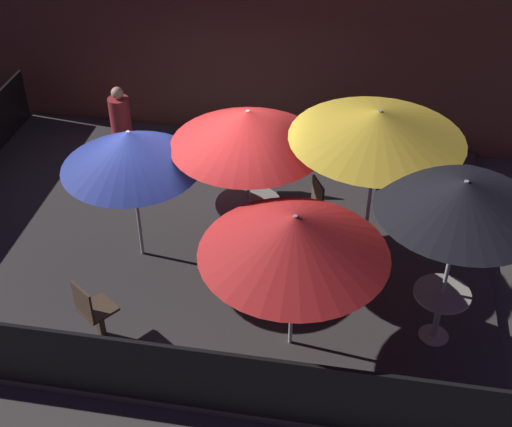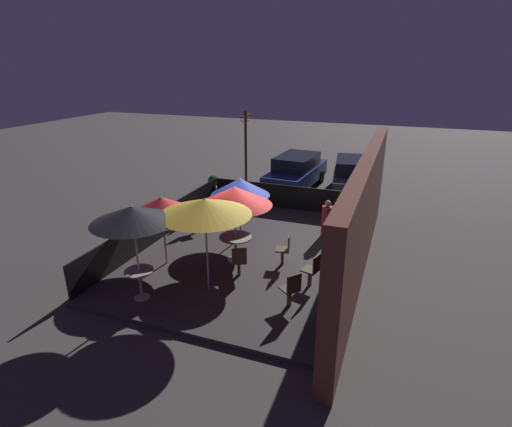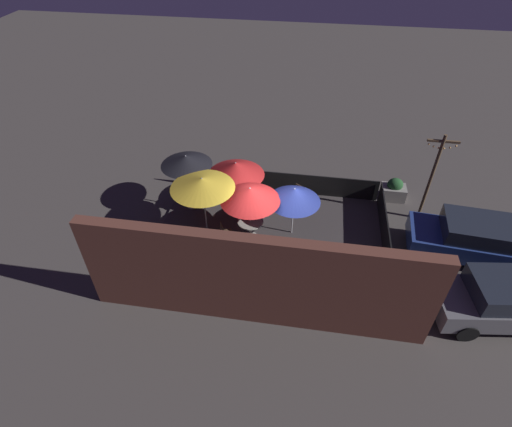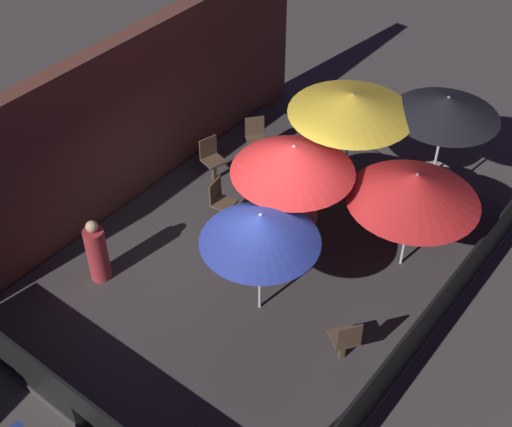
{
  "view_description": "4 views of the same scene",
  "coord_description": "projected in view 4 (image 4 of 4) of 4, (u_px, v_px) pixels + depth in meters",
  "views": [
    {
      "loc": [
        2.23,
        -8.17,
        6.91
      ],
      "look_at": [
        0.88,
        -0.43,
        0.97
      ],
      "focal_mm": 50.0,
      "sensor_mm": 36.0,
      "label": 1
    },
    {
      "loc": [
        10.42,
        4.14,
        5.61
      ],
      "look_at": [
        -0.26,
        0.18,
        1.29
      ],
      "focal_mm": 28.0,
      "sensor_mm": 36.0,
      "label": 2
    },
    {
      "loc": [
        -1.18,
        10.68,
        10.48
      ],
      "look_at": [
        0.51,
        -0.12,
        1.25
      ],
      "focal_mm": 28.0,
      "sensor_mm": 36.0,
      "label": 3
    },
    {
      "loc": [
        -7.12,
        -5.41,
        9.23
      ],
      "look_at": [
        0.25,
        0.33,
        1.01
      ],
      "focal_mm": 50.0,
      "sensor_mm": 36.0,
      "label": 4
    }
  ],
  "objects": [
    {
      "name": "ground_plane",
      "position": [
        262.0,
        270.0,
        12.81
      ],
      "size": [
        60.0,
        60.0,
        0.0
      ],
      "primitive_type": "plane",
      "color": "#423D3A"
    },
    {
      "name": "patio_chair_2",
      "position": [
        297.0,
        193.0,
        13.5
      ],
      "size": [
        0.54,
        0.54,
        0.9
      ],
      "rotation": [
        0.0,
        0.0,
        -2.65
      ],
      "color": "#4C3828",
      "rests_on": "patio_deck"
    },
    {
      "name": "patio_chair_4",
      "position": [
        345.0,
        339.0,
        10.84
      ],
      "size": [
        0.56,
        0.56,
        0.92
      ],
      "rotation": [
        0.0,
        0.0,
        0.94
      ],
      "color": "#4C3828",
      "rests_on": "patio_deck"
    },
    {
      "name": "fence_side_left",
      "position": [
        80.0,
        410.0,
        9.94
      ],
      "size": [
        0.05,
        6.06,
        0.95
      ],
      "color": "black",
      "rests_on": "patio_deck"
    },
    {
      "name": "patio_chair_1",
      "position": [
        256.0,
        137.0,
        14.83
      ],
      "size": [
        0.56,
        0.56,
        0.93
      ],
      "rotation": [
        0.0,
        0.0,
        -2.26
      ],
      "color": "#4C3828",
      "rests_on": "patio_deck"
    },
    {
      "name": "patio_chair_0",
      "position": [
        212.0,
        158.0,
        14.3
      ],
      "size": [
        0.49,
        0.49,
        0.93
      ],
      "rotation": [
        0.0,
        0.0,
        -1.84
      ],
      "color": "#4C3828",
      "rests_on": "patio_deck"
    },
    {
      "name": "patio_deck",
      "position": [
        262.0,
        268.0,
        12.77
      ],
      "size": [
        8.45,
        6.26,
        0.12
      ],
      "color": "#383333",
      "rests_on": "ground_plane"
    },
    {
      "name": "patio_umbrella_4",
      "position": [
        260.0,
        228.0,
        10.82
      ],
      "size": [
        1.91,
        1.91,
        2.07
      ],
      "color": "#B2B2B7",
      "rests_on": "patio_deck"
    },
    {
      "name": "patio_umbrella_3",
      "position": [
        415.0,
        187.0,
        11.62
      ],
      "size": [
        2.23,
        2.23,
        2.03
      ],
      "color": "#B2B2B7",
      "rests_on": "patio_deck"
    },
    {
      "name": "dining_table_1",
      "position": [
        291.0,
        221.0,
        12.7
      ],
      "size": [
        0.95,
        0.95,
        0.77
      ],
      "color": "#9E998E",
      "rests_on": "patio_deck"
    },
    {
      "name": "patio_umbrella_0",
      "position": [
        447.0,
        107.0,
        12.57
      ],
      "size": [
        1.95,
        1.95,
        2.42
      ],
      "color": "#B2B2B7",
      "rests_on": "patio_deck"
    },
    {
      "name": "patio_umbrella_2",
      "position": [
        352.0,
        103.0,
        12.6
      ],
      "size": [
        2.28,
        2.28,
        2.45
      ],
      "color": "#B2B2B7",
      "rests_on": "patio_deck"
    },
    {
      "name": "patio_umbrella_1",
      "position": [
        293.0,
        159.0,
        11.79
      ],
      "size": [
        2.12,
        2.12,
        2.27
      ],
      "color": "#B2B2B7",
      "rests_on": "patio_deck"
    },
    {
      "name": "patio_chair_3",
      "position": [
        221.0,
        201.0,
        13.28
      ],
      "size": [
        0.46,
        0.46,
        0.94
      ],
      "rotation": [
        0.0,
        0.0,
        -1.4
      ],
      "color": "#4C3828",
      "rests_on": "patio_deck"
    },
    {
      "name": "patron_0",
      "position": [
        97.0,
        253.0,
        12.16
      ],
      "size": [
        0.39,
        0.39,
        1.28
      ],
      "rotation": [
        0.0,
        0.0,
        3.06
      ],
      "color": "maroon",
      "rests_on": "patio_deck"
    },
    {
      "name": "dining_table_0",
      "position": [
        432.0,
        179.0,
        13.65
      ],
      "size": [
        0.7,
        0.7,
        0.77
      ],
      "color": "#9E998E",
      "rests_on": "patio_deck"
    },
    {
      "name": "fence_front",
      "position": [
        420.0,
        332.0,
        10.99
      ],
      "size": [
        8.25,
        0.05,
        0.95
      ],
      "color": "black",
      "rests_on": "patio_deck"
    },
    {
      "name": "building_wall",
      "position": [
        119.0,
        127.0,
        13.24
      ],
      "size": [
        10.05,
        0.36,
        3.39
      ],
      "color": "brown",
      "rests_on": "ground_plane"
    }
  ]
}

